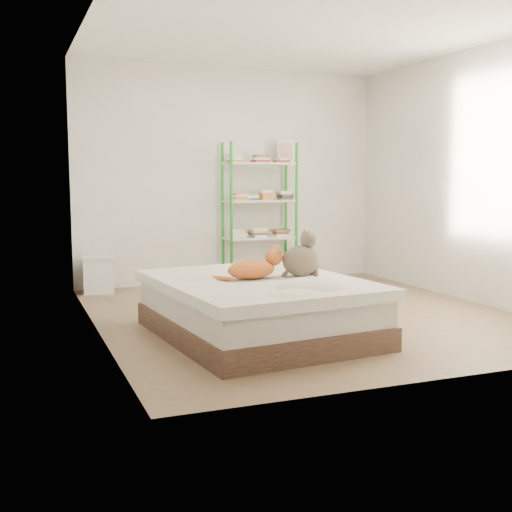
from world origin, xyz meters
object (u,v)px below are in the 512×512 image
bed (258,308)px  white_bin (98,274)px  shelf_unit (260,212)px  grey_cat (301,254)px  orange_cat (251,267)px  cardboard_box (280,287)px

bed → white_bin: bearing=104.9°
shelf_unit → grey_cat: bearing=-104.2°
bed → grey_cat: (0.38, -0.01, 0.42)m
bed → shelf_unit: size_ratio=1.15×
orange_cat → cardboard_box: 1.49m
orange_cat → white_bin: orange_cat is taller
orange_cat → shelf_unit: 2.73m
bed → cardboard_box: bed is taller
cardboard_box → orange_cat: bearing=-113.7°
grey_cat → cardboard_box: grey_cat is taller
grey_cat → cardboard_box: (0.35, 1.23, -0.49)m
grey_cat → white_bin: 2.85m
grey_cat → shelf_unit: bearing=-10.4°
cardboard_box → white_bin: (-1.66, 1.26, 0.04)m
bed → shelf_unit: (1.01, 2.51, 0.62)m
shelf_unit → orange_cat: bearing=-113.1°
shelf_unit → cardboard_box: shelf_unit is taller
white_bin → orange_cat: bearing=-70.2°
orange_cat → shelf_unit: (1.07, 2.50, 0.29)m
bed → orange_cat: size_ratio=4.11×
orange_cat → shelf_unit: shelf_unit is taller
orange_cat → cardboard_box: bearing=50.2°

